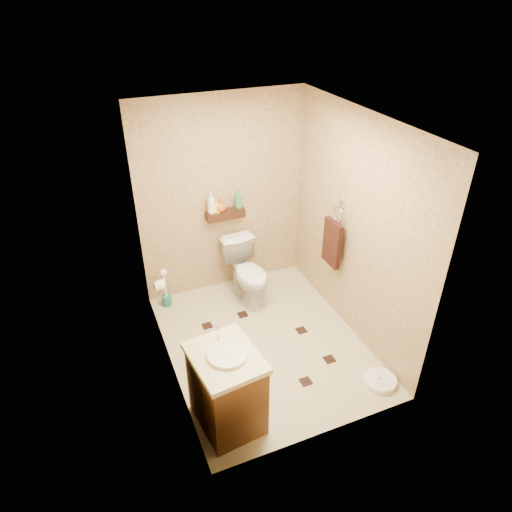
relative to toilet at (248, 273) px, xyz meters
name	(u,v)px	position (x,y,z in m)	size (l,w,h in m)	color
ground	(264,343)	(-0.15, -0.83, -0.37)	(2.50, 2.50, 0.00)	#C2B28E
wall_back	(223,198)	(-0.15, 0.42, 0.83)	(2.00, 0.04, 2.40)	tan
wall_front	(333,328)	(-0.15, -2.08, 0.83)	(2.00, 0.04, 2.40)	tan
wall_left	(161,270)	(-1.15, -0.83, 0.83)	(0.04, 2.50, 2.40)	tan
wall_right	(355,229)	(0.85, -0.83, 0.83)	(0.04, 2.50, 2.40)	tan
ceiling	(267,121)	(-0.15, -0.83, 2.03)	(2.00, 2.50, 0.02)	silver
wall_shelf	(225,214)	(-0.15, 0.34, 0.65)	(0.46, 0.14, 0.10)	#361D0E
floor_accents	(269,343)	(-0.10, -0.87, -0.37)	(1.13, 1.32, 0.01)	black
toilet	(248,273)	(0.00, 0.00, 0.00)	(0.41, 0.72, 0.74)	white
vanity	(227,388)	(-0.85, -1.63, 0.03)	(0.60, 0.70, 0.91)	brown
bathroom_scale	(380,381)	(0.67, -1.80, -0.34)	(0.40, 0.40, 0.06)	white
toilet_brush	(166,293)	(-0.97, 0.24, -0.19)	(0.12, 0.12, 0.51)	#1B6F6C
towel_ring	(333,241)	(0.77, -0.58, 0.58)	(0.12, 0.30, 0.76)	silver
toilet_paper	(160,285)	(-1.09, -0.18, 0.23)	(0.12, 0.11, 0.12)	white
bottle_a	(211,203)	(-0.31, 0.34, 0.83)	(0.10, 0.10, 0.25)	white
bottle_b	(217,206)	(-0.25, 0.34, 0.78)	(0.07, 0.07, 0.16)	yellow
bottle_c	(220,205)	(-0.20, 0.34, 0.78)	(0.13, 0.13, 0.16)	#DE501A
bottle_d	(238,199)	(0.02, 0.34, 0.81)	(0.09, 0.09, 0.23)	#2E8B52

